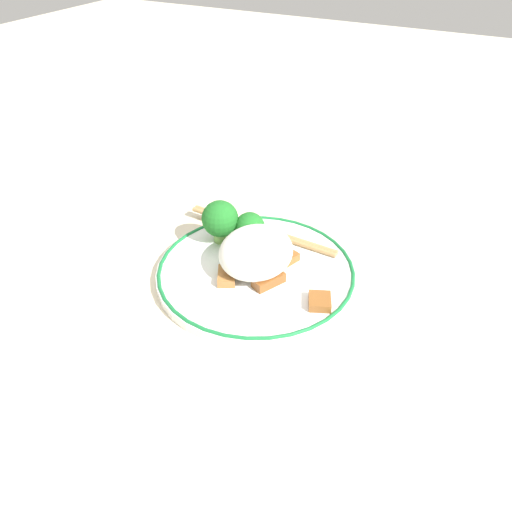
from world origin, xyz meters
TOP-DOWN VIEW (x-y plane):
  - ground_plane at (0.00, 0.00)m, footprint 3.00×3.00m
  - plate at (0.00, 0.00)m, footprint 0.25×0.25m
  - rice_mound at (-0.00, -0.00)m, footprint 0.10×0.09m
  - broccoli_back_left at (0.05, 0.03)m, footprint 0.04×0.04m
  - broccoli_back_center at (0.03, 0.07)m, footprint 0.05×0.05m
  - meat_near_front at (0.03, -0.03)m, footprint 0.03×0.03m
  - meat_near_left at (-0.02, -0.03)m, footprint 0.04×0.03m
  - meat_near_right at (-0.03, -0.10)m, footprint 0.04×0.03m
  - meat_near_back at (-0.03, 0.02)m, footprint 0.04×0.03m
  - chopsticks at (0.08, 0.03)m, footprint 0.03×0.23m

SIDE VIEW (x-z plane):
  - ground_plane at x=0.00m, z-range 0.00..0.00m
  - plate at x=0.00m, z-range 0.00..0.02m
  - chopsticks at x=0.08m, z-range 0.01..0.02m
  - meat_near_right at x=-0.03m, z-range 0.01..0.02m
  - meat_near_back at x=-0.03m, z-range 0.01..0.02m
  - meat_near_front at x=0.03m, z-range 0.01..0.02m
  - meat_near_left at x=-0.02m, z-range 0.01..0.02m
  - broccoli_back_left at x=0.05m, z-range 0.01..0.06m
  - rice_mound at x=0.00m, z-range 0.01..0.06m
  - broccoli_back_center at x=0.03m, z-range 0.02..0.08m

